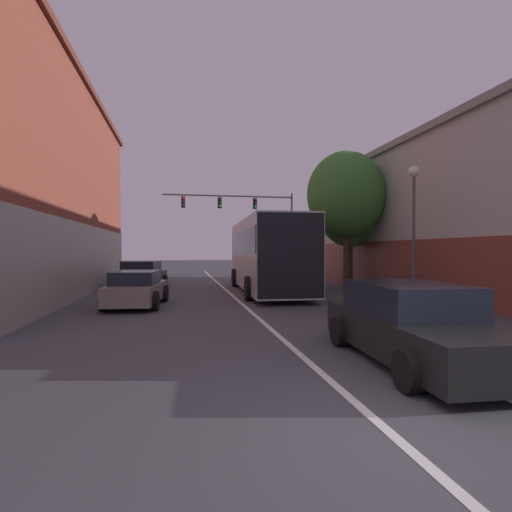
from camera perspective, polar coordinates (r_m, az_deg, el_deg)
The scene contains 11 objects.
ground_plane at distance 4.95m, azimuth 19.69°, elevation -23.55°, with size 160.00×160.00×0.00m, color #424247.
lane_center_line at distance 18.83m, azimuth -3.69°, elevation -5.39°, with size 0.14×41.39×0.01m.
building_right_storefront at distance 21.76m, azimuth 30.73°, elevation 5.04°, with size 9.57×22.73×7.12m.
bus at distance 19.45m, azimuth 1.57°, elevation 0.54°, with size 3.21×10.43×3.47m.
hatchback_foreground at distance 7.95m, azimuth 21.59°, elevation -9.13°, with size 2.23×4.62×1.42m.
parked_car_left_near at distance 15.19m, azimuth -16.68°, elevation -4.55°, with size 2.20×4.05×1.29m.
parked_car_left_mid at distance 23.02m, azimuth -15.90°, elevation -2.59°, with size 2.60×4.85×1.46m.
traffic_signal_gantry at distance 29.82m, azimuth -0.95°, elevation 6.11°, with size 9.67×0.36×6.35m.
street_lamp at distance 15.73m, azimuth 21.62°, elevation 5.82°, with size 0.40×0.40×5.11m.
street_tree_near at distance 20.69m, azimuth 12.74°, elevation 8.51°, with size 3.93×3.54×6.99m.
street_tree_far at distance 22.53m, azimuth 13.38°, elevation 6.41°, with size 3.69×3.32×6.28m.
Camera 1 is at (-2.29, -3.88, 2.04)m, focal length 28.00 mm.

